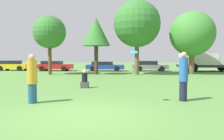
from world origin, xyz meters
The scene contains 14 objects.
ground_plane centered at (0.00, 0.00, 0.00)m, with size 120.00×120.00×0.00m, color #54843D.
person_thrower centered at (-2.29, 1.62, 0.94)m, with size 0.38×0.38×1.87m.
person_catcher centered at (3.53, 2.49, 0.99)m, with size 0.35×0.35×1.96m.
frisbee centered at (1.55, 1.84, 1.93)m, with size 0.29×0.28×0.13m.
bystander_sitting centered at (-1.13, 5.96, 0.43)m, with size 0.43×0.36×1.04m.
tree_0 centered at (-6.36, 15.14, 4.09)m, with size 3.18×3.18×5.71m.
tree_1 centered at (-1.88, 15.66, 4.13)m, with size 2.77×2.77×5.57m.
tree_2 centered at (2.10, 15.72, 4.89)m, with size 4.52×4.52×7.17m.
tree_3 centered at (7.55, 16.60, 3.99)m, with size 4.40×4.40×6.20m.
parked_car_yellow centered at (-13.22, 21.02, 0.65)m, with size 3.91×2.03×1.24m.
parked_car_red centered at (-7.79, 20.69, 0.64)m, with size 4.32×1.92×1.21m.
parked_car_blue centered at (-1.60, 20.91, 0.61)m, with size 4.58×2.06×1.14m.
parked_car_grey centered at (3.76, 21.24, 0.64)m, with size 4.25×1.94×1.22m.
delivery_truck_silver centered at (10.31, 20.95, 1.24)m, with size 6.47×2.61×2.12m.
Camera 1 is at (1.39, -6.83, 1.79)m, focal length 37.02 mm.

